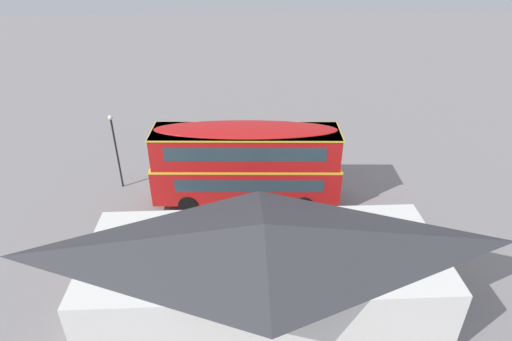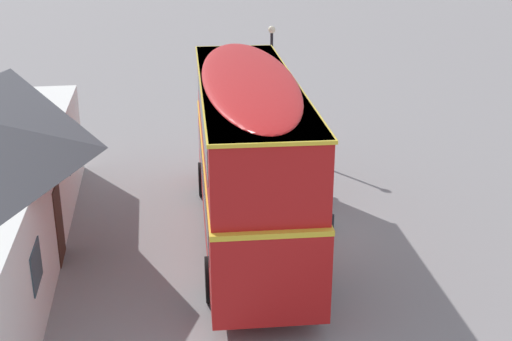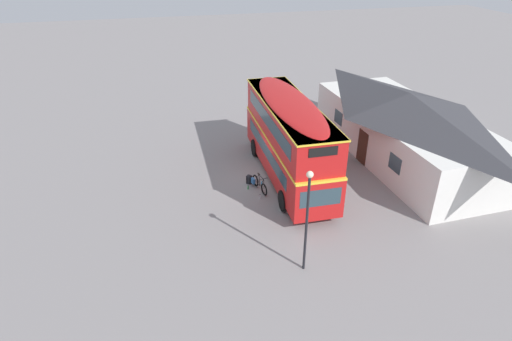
{
  "view_description": "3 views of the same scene",
  "coord_description": "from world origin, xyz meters",
  "px_view_note": "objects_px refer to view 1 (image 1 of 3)",
  "views": [
    {
      "loc": [
        -0.22,
        22.1,
        14.0
      ],
      "look_at": [
        -0.49,
        0.35,
        1.43
      ],
      "focal_mm": 29.65,
      "sensor_mm": 36.0,
      "label": 1
    },
    {
      "loc": [
        -17.0,
        3.32,
        8.59
      ],
      "look_at": [
        1.77,
        1.04,
        1.37
      ],
      "focal_mm": 47.1,
      "sensor_mm": 36.0,
      "label": 2
    },
    {
      "loc": [
        20.87,
        -5.69,
        12.47
      ],
      "look_at": [
        1.42,
        -0.77,
        1.46
      ],
      "focal_mm": 29.96,
      "sensor_mm": 36.0,
      "label": 3
    }
  ],
  "objects_px": {
    "backpack_on_ground": "(244,177)",
    "water_bottle_clear_plastic": "(217,181)",
    "double_decker_bus": "(246,162)",
    "water_bottle_green_metal": "(235,177)",
    "touring_bicycle": "(231,179)",
    "street_lamp": "(115,144)"
  },
  "relations": [
    {
      "from": "backpack_on_ground",
      "to": "water_bottle_clear_plastic",
      "type": "xyz_separation_m",
      "value": [
        1.74,
        0.19,
        -0.16
      ]
    },
    {
      "from": "double_decker_bus",
      "to": "backpack_on_ground",
      "type": "xyz_separation_m",
      "value": [
        0.15,
        -2.32,
        -2.36
      ]
    },
    {
      "from": "double_decker_bus",
      "to": "water_bottle_green_metal",
      "type": "relative_size",
      "value": 41.83
    },
    {
      "from": "touring_bicycle",
      "to": "double_decker_bus",
      "type": "bearing_deg",
      "value": 116.03
    },
    {
      "from": "double_decker_bus",
      "to": "backpack_on_ground",
      "type": "distance_m",
      "value": 3.31
    },
    {
      "from": "water_bottle_clear_plastic",
      "to": "water_bottle_green_metal",
      "type": "relative_size",
      "value": 1.05
    },
    {
      "from": "touring_bicycle",
      "to": "water_bottle_green_metal",
      "type": "bearing_deg",
      "value": -108.23
    },
    {
      "from": "double_decker_bus",
      "to": "water_bottle_clear_plastic",
      "type": "bearing_deg",
      "value": -48.58
    },
    {
      "from": "water_bottle_clear_plastic",
      "to": "street_lamp",
      "type": "relative_size",
      "value": 0.06
    },
    {
      "from": "backpack_on_ground",
      "to": "touring_bicycle",
      "type": "bearing_deg",
      "value": 24.13
    },
    {
      "from": "double_decker_bus",
      "to": "street_lamp",
      "type": "height_order",
      "value": "double_decker_bus"
    },
    {
      "from": "water_bottle_clear_plastic",
      "to": "street_lamp",
      "type": "xyz_separation_m",
      "value": [
        5.81,
        0.4,
        2.8
      ]
    },
    {
      "from": "water_bottle_clear_plastic",
      "to": "backpack_on_ground",
      "type": "bearing_deg",
      "value": -173.89
    },
    {
      "from": "double_decker_bus",
      "to": "touring_bicycle",
      "type": "bearing_deg",
      "value": -63.97
    },
    {
      "from": "water_bottle_clear_plastic",
      "to": "double_decker_bus",
      "type": "bearing_deg",
      "value": 131.42
    },
    {
      "from": "double_decker_bus",
      "to": "street_lamp",
      "type": "relative_size",
      "value": 2.2
    },
    {
      "from": "backpack_on_ground",
      "to": "street_lamp",
      "type": "bearing_deg",
      "value": 4.46
    },
    {
      "from": "backpack_on_ground",
      "to": "water_bottle_green_metal",
      "type": "xyz_separation_m",
      "value": [
        0.62,
        -0.22,
        -0.17
      ]
    },
    {
      "from": "double_decker_bus",
      "to": "water_bottle_green_metal",
      "type": "xyz_separation_m",
      "value": [
        0.77,
        -2.54,
        -2.53
      ]
    },
    {
      "from": "double_decker_bus",
      "to": "water_bottle_green_metal",
      "type": "bearing_deg",
      "value": -73.22
    },
    {
      "from": "double_decker_bus",
      "to": "water_bottle_green_metal",
      "type": "distance_m",
      "value": 3.66
    },
    {
      "from": "water_bottle_green_metal",
      "to": "double_decker_bus",
      "type": "bearing_deg",
      "value": 106.78
    }
  ]
}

